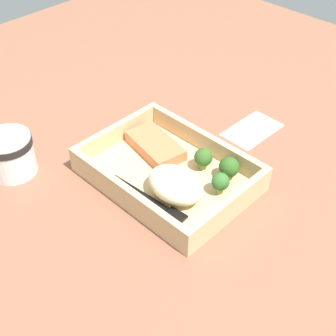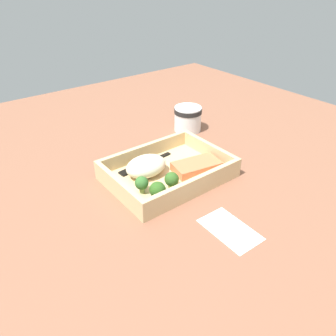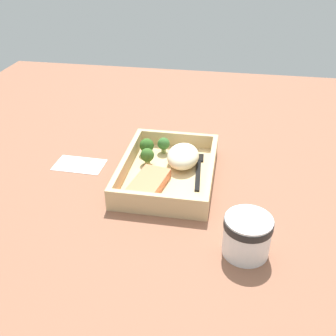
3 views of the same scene
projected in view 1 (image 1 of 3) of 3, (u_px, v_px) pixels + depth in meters
ground_plane at (168, 183)px, 84.51cm from camera, size 160.00×160.00×2.00cm
takeout_tray at (168, 177)px, 83.45cm from camera, size 28.87×21.00×1.20cm
tray_rim at (168, 166)px, 81.83cm from camera, size 28.87×21.00×3.74cm
salmon_fillet at (155, 146)px, 87.48cm from camera, size 12.66×8.35×2.20cm
mashed_potatoes at (175, 185)px, 77.61cm from camera, size 10.38×7.54×4.71cm
broccoli_floret_1 at (229, 167)px, 80.93cm from camera, size 3.61×3.61×4.21cm
broccoli_floret_2 at (203, 158)px, 82.75cm from camera, size 3.32×3.32×4.20cm
broccoli_floret_3 at (220, 182)px, 77.94cm from camera, size 3.09×3.09×4.12cm
fork at (152, 201)px, 77.72cm from camera, size 15.88×2.83×0.44cm
paper_cup at (10, 153)px, 82.82cm from camera, size 8.63×8.63×7.65cm
receipt_slip at (252, 130)px, 94.92cm from camera, size 7.52×12.26×0.24cm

